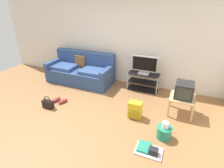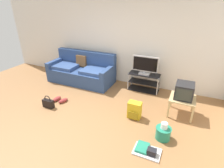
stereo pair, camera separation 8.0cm
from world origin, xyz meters
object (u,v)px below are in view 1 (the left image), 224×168
object	(u,v)px
crt_tv	(184,90)
cleaning_bucket	(164,131)
couch	(81,72)
flat_tv	(144,65)
backpack	(135,110)
floor_tray	(148,150)
side_table	(182,99)
tv_stand	(143,82)
sneakers_pair	(60,100)
handbag	(48,104)

from	to	relation	value
crt_tv	cleaning_bucket	world-z (taller)	crt_tv
cleaning_bucket	couch	bearing A→B (deg)	150.39
flat_tv	backpack	world-z (taller)	flat_tv
floor_tray	side_table	bearing A→B (deg)	73.81
side_table	floor_tray	distance (m)	1.57
couch	tv_stand	size ratio (longest dim) A/B	2.34
flat_tv	backpack	size ratio (longest dim) A/B	1.86
tv_stand	sneakers_pair	bearing A→B (deg)	-139.75
tv_stand	flat_tv	world-z (taller)	flat_tv
cleaning_bucket	flat_tv	bearing A→B (deg)	115.84
crt_tv	cleaning_bucket	bearing A→B (deg)	-102.99
handbag	couch	bearing A→B (deg)	93.22
couch	flat_tv	distance (m)	2.08
side_table	sneakers_pair	world-z (taller)	side_table
cleaning_bucket	floor_tray	world-z (taller)	cleaning_bucket
tv_stand	cleaning_bucket	bearing A→B (deg)	-64.43
side_table	cleaning_bucket	distance (m)	1.05
couch	tv_stand	distance (m)	2.04
side_table	handbag	xyz separation A→B (m)	(-3.05, -1.05, -0.26)
backpack	tv_stand	bearing A→B (deg)	91.57
floor_tray	tv_stand	bearing A→B (deg)	106.60
side_table	handbag	size ratio (longest dim) A/B	1.68
couch	floor_tray	distance (m)	3.47
tv_stand	floor_tray	size ratio (longest dim) A/B	1.88
tv_stand	handbag	size ratio (longest dim) A/B	2.71
tv_stand	side_table	bearing A→B (deg)	-37.58
flat_tv	couch	bearing A→B (deg)	-174.82
couch	sneakers_pair	world-z (taller)	couch
backpack	cleaning_bucket	size ratio (longest dim) A/B	1.08
flat_tv	handbag	xyz separation A→B (m)	(-1.93, -1.89, -0.66)
flat_tv	backpack	xyz separation A→B (m)	(0.17, -1.42, -0.58)
flat_tv	crt_tv	xyz separation A→B (m)	(1.12, -0.83, -0.16)
side_table	handbag	world-z (taller)	side_table
backpack	crt_tv	bearing A→B (deg)	26.53
sneakers_pair	floor_tray	xyz separation A→B (m)	(2.55, -0.77, -0.00)
couch	handbag	world-z (taller)	couch
tv_stand	sneakers_pair	size ratio (longest dim) A/B	2.29
handbag	crt_tv	bearing A→B (deg)	19.29
flat_tv	sneakers_pair	bearing A→B (deg)	-140.16
side_table	sneakers_pair	distance (m)	3.08
flat_tv	handbag	bearing A→B (deg)	-135.49
handbag	floor_tray	size ratio (longest dim) A/B	0.69
crt_tv	floor_tray	distance (m)	1.65
side_table	backpack	bearing A→B (deg)	-148.89
cleaning_bucket	sneakers_pair	size ratio (longest dim) A/B	0.93
backpack	floor_tray	xyz separation A→B (m)	(0.52, -0.90, -0.15)
backpack	floor_tray	distance (m)	1.05
crt_tv	sneakers_pair	xyz separation A→B (m)	(-2.98, -0.72, -0.57)
backpack	sneakers_pair	bearing A→B (deg)	178.42
flat_tv	cleaning_bucket	size ratio (longest dim) A/B	2.02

